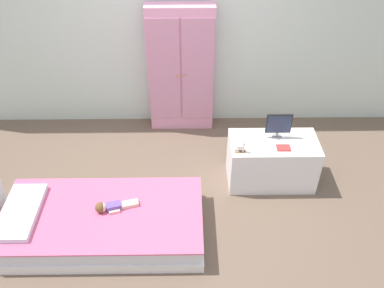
# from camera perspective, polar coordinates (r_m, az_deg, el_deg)

# --- Properties ---
(ground_plane) EXTENTS (10.00, 10.00, 0.02)m
(ground_plane) POSITION_cam_1_polar(r_m,az_deg,el_deg) (4.13, -3.22, -9.01)
(ground_plane) COLOR brown
(back_wall) EXTENTS (6.40, 0.05, 2.70)m
(back_wall) POSITION_cam_1_polar(r_m,az_deg,el_deg) (4.68, -3.21, 17.41)
(back_wall) COLOR silver
(back_wall) RESTS_ON ground_plane
(bed) EXTENTS (1.84, 0.92, 0.26)m
(bed) POSITION_cam_1_polar(r_m,az_deg,el_deg) (3.91, -12.34, -10.69)
(bed) COLOR white
(bed) RESTS_ON ground_plane
(pillow) EXTENTS (0.32, 0.66, 0.05)m
(pillow) POSITION_cam_1_polar(r_m,az_deg,el_deg) (4.01, -22.90, -8.73)
(pillow) COLOR silver
(pillow) RESTS_ON bed
(doll) EXTENTS (0.39, 0.17, 0.10)m
(doll) POSITION_cam_1_polar(r_m,az_deg,el_deg) (3.80, -11.58, -8.60)
(doll) COLOR #6B4CB2
(doll) RESTS_ON bed
(wardrobe) EXTENTS (0.75, 0.24, 1.53)m
(wardrobe) POSITION_cam_1_polar(r_m,az_deg,el_deg) (4.78, -1.54, 10.26)
(wardrobe) COLOR #E599BC
(wardrobe) RESTS_ON ground_plane
(tv_stand) EXTENTS (0.89, 0.47, 0.52)m
(tv_stand) POSITION_cam_1_polar(r_m,az_deg,el_deg) (4.32, 11.08, -2.39)
(tv_stand) COLOR white
(tv_stand) RESTS_ON ground_plane
(tv_monitor) EXTENTS (0.25, 0.10, 0.27)m
(tv_monitor) POSITION_cam_1_polar(r_m,az_deg,el_deg) (4.13, 12.06, 2.67)
(tv_monitor) COLOR #99999E
(tv_monitor) RESTS_ON tv_stand
(rocking_horse_toy) EXTENTS (0.10, 0.04, 0.13)m
(rocking_horse_toy) POSITION_cam_1_polar(r_m,az_deg,el_deg) (3.94, 6.96, -0.43)
(rocking_horse_toy) COLOR #8E6642
(rocking_horse_toy) RESTS_ON tv_stand
(book_red) EXTENTS (0.13, 0.09, 0.02)m
(book_red) POSITION_cam_1_polar(r_m,az_deg,el_deg) (4.08, 12.69, -0.53)
(book_red) COLOR #CC3838
(book_red) RESTS_ON tv_stand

